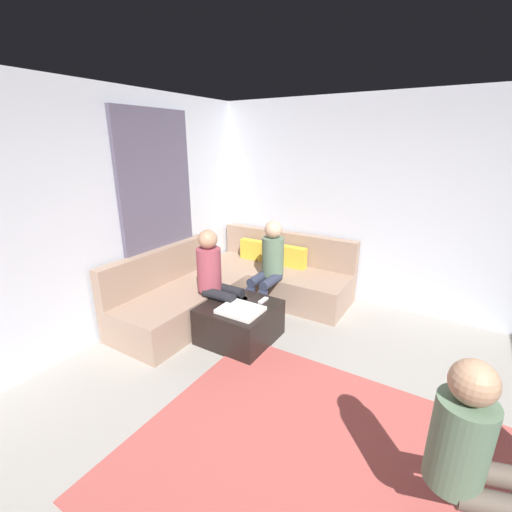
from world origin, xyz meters
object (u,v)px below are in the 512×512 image
at_px(game_remote, 263,300).
at_px(person_on_couch_side, 216,277).
at_px(sectional_couch, 237,285).
at_px(ottoman, 239,322).
at_px(person_on_couch_back, 269,264).
at_px(person_on_armchair, 478,457).
at_px(coffee_mug, 232,291).

bearing_deg(game_remote, person_on_couch_side, -164.56).
relative_size(sectional_couch, ottoman, 3.36).
bearing_deg(person_on_couch_back, sectional_couch, 6.83).
height_order(sectional_couch, person_on_armchair, person_on_armchair).
distance_m(sectional_couch, ottoman, 0.87).
bearing_deg(ottoman, sectional_couch, 125.99).
xyz_separation_m(sectional_couch, person_on_armchair, (2.72, -1.84, 0.36)).
relative_size(coffee_mug, person_on_armchair, 0.08).
distance_m(sectional_couch, person_on_armchair, 3.30).
bearing_deg(person_on_armchair, person_on_couch_back, -147.24).
height_order(coffee_mug, game_remote, coffee_mug).
xyz_separation_m(sectional_couch, ottoman, (0.51, -0.70, -0.07)).
distance_m(person_on_couch_back, person_on_armchair, 2.95).
bearing_deg(sectional_couch, game_remote, -35.01).
bearing_deg(coffee_mug, person_on_armchair, -28.37).
bearing_deg(person_on_couch_back, ottoman, 93.92).
bearing_deg(ottoman, game_remote, 50.71).
bearing_deg(sectional_couch, ottoman, -54.01).
bearing_deg(coffee_mug, game_remote, 5.71).
bearing_deg(person_on_armchair, person_on_couch_side, -132.37).
distance_m(sectional_couch, person_on_couch_back, 0.60).
xyz_separation_m(person_on_couch_side, person_on_armchair, (2.57, -1.20, -0.01)).
bearing_deg(coffee_mug, person_on_couch_back, 73.84).
bearing_deg(sectional_couch, person_on_couch_back, 6.83).
height_order(sectional_couch, person_on_couch_side, person_on_couch_side).
bearing_deg(ottoman, person_on_couch_back, 93.92).
relative_size(ottoman, coffee_mug, 8.00).
relative_size(sectional_couch, coffee_mug, 26.84).
xyz_separation_m(ottoman, coffee_mug, (-0.22, 0.18, 0.26)).
bearing_deg(person_on_couch_side, coffee_mug, 127.44).
height_order(ottoman, person_on_couch_side, person_on_couch_side).
xyz_separation_m(game_remote, person_on_couch_back, (-0.23, 0.54, 0.23)).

